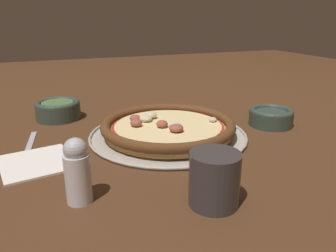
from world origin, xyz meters
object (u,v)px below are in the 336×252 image
napkin (36,162)px  pepper_shaker (77,171)px  bowl_near (271,116)px  fork (28,149)px  pizza_tray (168,135)px  pizza (168,126)px  bowl_far (58,109)px  drinking_cup (214,179)px

napkin → pepper_shaker: 0.18m
bowl_near → fork: (-0.58, 0.05, -0.02)m
pizza_tray → pizza: 0.02m
pizza → pepper_shaker: (-0.23, -0.21, 0.03)m
fork → pepper_shaker: size_ratio=1.90×
pizza_tray → pepper_shaker: pepper_shaker is taller
pizza_tray → fork: bearing=173.8°
pizza → pepper_shaker: bearing=-136.9°
bowl_near → bowl_far: bearing=153.1°
bowl_far → napkin: 0.29m
pizza_tray → napkin: (-0.29, -0.05, -0.00)m
pizza_tray → bowl_far: size_ratio=3.11×
bowl_near → napkin: (-0.57, -0.03, -0.02)m
pizza → drinking_cup: drinking_cup is taller
drinking_cup → pepper_shaker: (-0.19, 0.08, 0.01)m
bowl_far → fork: size_ratio=0.60×
napkin → drinking_cup: bearing=-44.9°
pizza_tray → pizza: pizza is taller
napkin → pizza_tray: bearing=8.9°
bowl_near → napkin: size_ratio=0.70×
napkin → bowl_far: bearing=77.9°
pizza_tray → pepper_shaker: bearing=-137.0°
bowl_far → pizza_tray: bearing=-45.9°
bowl_far → drinking_cup: drinking_cup is taller
bowl_near → drinking_cup: bearing=-139.3°
bowl_near → napkin: bowl_near is taller
pizza_tray → pizza: bearing=155.4°
pepper_shaker → napkin: bearing=110.2°
bowl_far → napkin: size_ratio=0.76×
pizza → pepper_shaker: size_ratio=3.01×
pizza → fork: 0.31m
pepper_shaker → pizza: bearing=43.1°
pizza_tray → bowl_far: bearing=134.1°
fork → napkin: bearing=18.1°
pizza_tray → drinking_cup: (-0.04, -0.29, 0.04)m
bowl_far → drinking_cup: (0.19, -0.53, 0.01)m
napkin → pepper_shaker: bearing=-69.8°
bowl_near → pepper_shaker: bearing=-159.1°
bowl_far → drinking_cup: size_ratio=1.42×
pizza_tray → bowl_near: (0.28, -0.02, 0.02)m
bowl_near → drinking_cup: size_ratio=1.33×
bowl_far → drinking_cup: 0.56m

